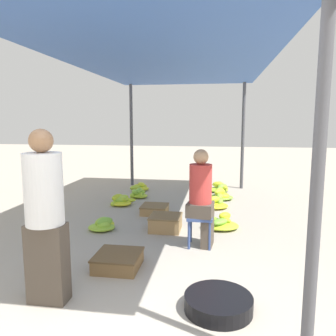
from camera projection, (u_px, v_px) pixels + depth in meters
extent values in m
cylinder|color=#4C4C51|center=(317.00, 184.00, 2.01)|extent=(0.08, 0.08, 2.61)
cylinder|color=#4C4C51|center=(131.00, 136.00, 8.52)|extent=(0.08, 0.08, 2.61)
cylinder|color=#4C4C51|center=(243.00, 136.00, 8.10)|extent=(0.08, 0.08, 2.61)
cube|color=#33569E|center=(167.00, 60.00, 5.08)|extent=(3.24, 6.62, 0.04)
cube|color=#4C4238|center=(48.00, 263.00, 3.05)|extent=(0.36, 0.20, 0.75)
cylinder|color=white|center=(44.00, 189.00, 2.95)|extent=(0.35, 0.35, 0.66)
sphere|color=#9E704C|center=(41.00, 141.00, 2.89)|extent=(0.21, 0.21, 0.21)
cube|color=#384C84|center=(200.00, 217.00, 4.41)|extent=(0.34, 0.34, 0.04)
cylinder|color=#384C84|center=(189.00, 235.00, 4.33)|extent=(0.04, 0.04, 0.38)
cylinder|color=#384C84|center=(210.00, 236.00, 4.29)|extent=(0.04, 0.04, 0.38)
cylinder|color=#384C84|center=(191.00, 229.00, 4.60)|extent=(0.04, 0.04, 0.38)
cylinder|color=#384C84|center=(210.00, 229.00, 4.56)|extent=(0.04, 0.04, 0.38)
cube|color=#4C4238|center=(207.00, 231.00, 4.44)|extent=(0.17, 0.32, 0.42)
cube|color=#4C4238|center=(200.00, 209.00, 4.40)|extent=(0.38, 0.38, 0.18)
cylinder|color=#BF3833|center=(201.00, 184.00, 4.35)|extent=(0.33, 0.33, 0.52)
sphere|color=tan|center=(201.00, 157.00, 4.29)|extent=(0.20, 0.20, 0.20)
cylinder|color=black|center=(218.00, 303.00, 2.94)|extent=(0.62, 0.62, 0.14)
ellipsoid|color=#94C032|center=(104.00, 223.00, 5.27)|extent=(0.19, 0.28, 0.11)
ellipsoid|color=#8EBD33|center=(102.00, 221.00, 5.18)|extent=(0.23, 0.32, 0.13)
ellipsoid|color=#87BA34|center=(104.00, 225.00, 5.04)|extent=(0.24, 0.21, 0.12)
ellipsoid|color=#C5D329|center=(109.00, 224.00, 5.20)|extent=(0.17, 0.22, 0.12)
ellipsoid|color=#73B238|center=(105.00, 222.00, 5.07)|extent=(0.25, 0.26, 0.13)
ellipsoid|color=#8EBD33|center=(102.00, 227.00, 5.10)|extent=(0.42, 0.36, 0.10)
ellipsoid|color=#A8C72E|center=(115.00, 204.00, 6.53)|extent=(0.20, 0.25, 0.10)
ellipsoid|color=#98C131|center=(117.00, 200.00, 6.69)|extent=(0.26, 0.32, 0.11)
ellipsoid|color=#8FBD33|center=(121.00, 200.00, 6.58)|extent=(0.31, 0.17, 0.12)
ellipsoid|color=#B6CD2C|center=(117.00, 197.00, 6.61)|extent=(0.24, 0.31, 0.14)
ellipsoid|color=#A4C62F|center=(122.00, 198.00, 6.66)|extent=(0.27, 0.36, 0.14)
ellipsoid|color=#B9CE2B|center=(128.00, 200.00, 6.68)|extent=(0.34, 0.24, 0.09)
ellipsoid|color=#A4C62F|center=(122.00, 199.00, 6.59)|extent=(0.28, 0.26, 0.12)
ellipsoid|color=yellow|center=(121.00, 203.00, 6.59)|extent=(0.42, 0.37, 0.10)
ellipsoid|color=yellow|center=(140.00, 186.00, 8.08)|extent=(0.36, 0.23, 0.12)
ellipsoid|color=#A0C42F|center=(136.00, 188.00, 7.96)|extent=(0.31, 0.22, 0.14)
ellipsoid|color=#C3D229|center=(141.00, 184.00, 8.04)|extent=(0.27, 0.30, 0.10)
ellipsoid|color=#91BE32|center=(142.00, 186.00, 8.06)|extent=(0.20, 0.29, 0.13)
ellipsoid|color=#CBD528|center=(142.00, 188.00, 8.00)|extent=(0.36, 0.31, 0.10)
ellipsoid|color=#8CBC33|center=(140.00, 192.00, 7.29)|extent=(0.25, 0.15, 0.09)
ellipsoid|color=#9EC330|center=(133.00, 195.00, 7.20)|extent=(0.12, 0.23, 0.12)
ellipsoid|color=#9EC330|center=(139.00, 194.00, 7.24)|extent=(0.29, 0.36, 0.11)
ellipsoid|color=#7DB636|center=(136.00, 192.00, 7.21)|extent=(0.28, 0.29, 0.12)
ellipsoid|color=#77B437|center=(139.00, 191.00, 7.23)|extent=(0.13, 0.32, 0.11)
ellipsoid|color=#A4C62F|center=(139.00, 196.00, 7.24)|extent=(0.37, 0.33, 0.10)
ellipsoid|color=#CDD628|center=(222.00, 196.00, 6.98)|extent=(0.30, 0.16, 0.12)
ellipsoid|color=#C4D329|center=(220.00, 192.00, 7.06)|extent=(0.31, 0.33, 0.14)
ellipsoid|color=#B8CE2B|center=(223.00, 194.00, 7.30)|extent=(0.32, 0.27, 0.12)
ellipsoid|color=#8FBD33|center=(219.00, 197.00, 6.95)|extent=(0.14, 0.31, 0.14)
ellipsoid|color=#9EC330|center=(220.00, 190.00, 7.11)|extent=(0.22, 0.24, 0.11)
ellipsoid|color=#82B835|center=(225.00, 198.00, 7.03)|extent=(0.34, 0.27, 0.09)
ellipsoid|color=#85BA34|center=(221.00, 197.00, 7.10)|extent=(0.53, 0.46, 0.10)
ellipsoid|color=#C7D429|center=(218.00, 184.00, 7.85)|extent=(0.24, 0.11, 0.14)
ellipsoid|color=#C5D329|center=(219.00, 184.00, 7.91)|extent=(0.31, 0.26, 0.11)
ellipsoid|color=#7FB735|center=(219.00, 184.00, 7.89)|extent=(0.25, 0.22, 0.14)
ellipsoid|color=#C7D429|center=(223.00, 187.00, 7.81)|extent=(0.33, 0.35, 0.10)
ellipsoid|color=#7AB536|center=(222.00, 187.00, 7.79)|extent=(0.31, 0.33, 0.13)
ellipsoid|color=#9FC430|center=(218.00, 190.00, 7.87)|extent=(0.51, 0.45, 0.10)
ellipsoid|color=#B9CE2B|center=(214.00, 199.00, 6.39)|extent=(0.28, 0.25, 0.13)
ellipsoid|color=#90BE32|center=(216.00, 202.00, 6.56)|extent=(0.24, 0.37, 0.10)
ellipsoid|color=#80B735|center=(215.00, 202.00, 6.48)|extent=(0.31, 0.35, 0.12)
ellipsoid|color=#7EB736|center=(220.00, 202.00, 6.46)|extent=(0.14, 0.24, 0.14)
ellipsoid|color=yellow|center=(214.00, 205.00, 6.41)|extent=(0.55, 0.48, 0.10)
ellipsoid|color=yellow|center=(225.00, 216.00, 5.28)|extent=(0.25, 0.23, 0.12)
ellipsoid|color=#77B437|center=(220.00, 222.00, 5.11)|extent=(0.32, 0.34, 0.09)
ellipsoid|color=#8EBD33|center=(214.00, 221.00, 5.37)|extent=(0.28, 0.29, 0.13)
ellipsoid|color=#BED02A|center=(225.00, 220.00, 5.24)|extent=(0.24, 0.25, 0.10)
ellipsoid|color=#8CBC33|center=(207.00, 223.00, 5.21)|extent=(0.19, 0.24, 0.13)
ellipsoid|color=#B0CB2D|center=(221.00, 225.00, 5.20)|extent=(0.56, 0.49, 0.10)
cube|color=#9E7A4C|center=(155.00, 210.00, 6.01)|extent=(0.46, 0.46, 0.14)
cube|color=brown|center=(155.00, 206.00, 5.99)|extent=(0.48, 0.48, 0.02)
cube|color=brown|center=(118.00, 262.00, 3.79)|extent=(0.50, 0.50, 0.15)
cube|color=brown|center=(118.00, 254.00, 3.77)|extent=(0.52, 0.52, 0.02)
cube|color=#9E7A4C|center=(166.00, 223.00, 5.10)|extent=(0.47, 0.47, 0.21)
cube|color=brown|center=(166.00, 216.00, 5.09)|extent=(0.49, 0.49, 0.02)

